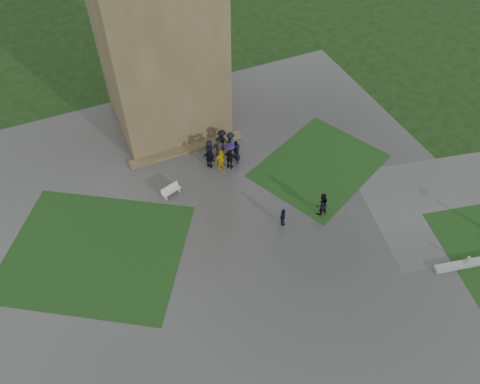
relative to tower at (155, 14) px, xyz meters
name	(u,v)px	position (x,y,z in m)	size (l,w,h in m)	color
ground	(243,255)	(0.00, -15.00, -9.00)	(120.00, 120.00, 0.00)	black
plaza	(230,231)	(0.00, -13.00, -8.99)	(34.00, 34.00, 0.02)	#3A3A38
lawn_inset_left	(95,251)	(-8.50, -11.00, -8.97)	(11.00, 9.00, 0.01)	#163613
lawn_inset_right	(319,166)	(8.50, -10.00, -8.97)	(9.00, 7.00, 0.01)	#163613
tower	(155,14)	(0.00, 0.00, 0.00)	(8.00, 8.00, 18.00)	brown
tower_plinth	(187,149)	(0.00, -4.40, -8.87)	(9.00, 0.80, 0.22)	brown
bench	(171,190)	(-2.53, -8.29, -8.56)	(1.47, 0.86, 0.81)	silver
visitor_cluster	(223,151)	(2.15, -6.55, -7.99)	(3.22, 3.41, 2.45)	black
pedestrian_mid	(283,217)	(3.41, -13.82, -8.25)	(0.85, 0.49, 1.46)	black
pedestrian_near	(322,204)	(6.20, -14.02, -8.06)	(0.89, 0.51, 1.84)	black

